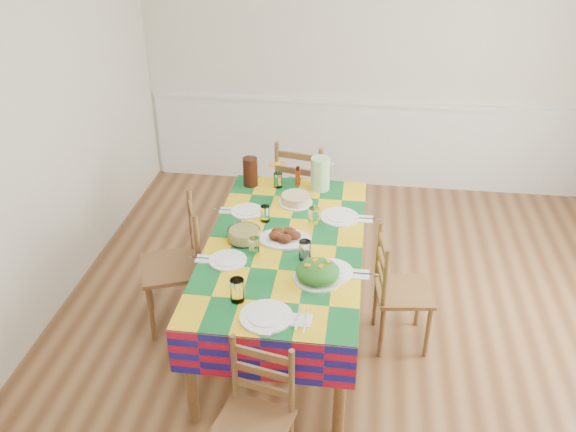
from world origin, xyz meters
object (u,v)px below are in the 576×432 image
object	(u,v)px
tea_pitcher	(250,172)
chair_far	(303,193)
chair_near	(255,421)
chair_left	(177,266)
dining_table	(285,253)
green_pitcher	(320,174)
chair_right	(398,291)
meat_platter	(284,237)

from	to	relation	value
tea_pitcher	chair_far	world-z (taller)	chair_far
chair_near	chair_left	xyz separation A→B (m)	(-0.78, 1.24, 0.06)
dining_table	tea_pitcher	xyz separation A→B (m)	(-0.38, 0.80, 0.20)
green_pitcher	chair_far	xyz separation A→B (m)	(-0.17, 0.41, -0.40)
green_pitcher	chair_right	distance (m)	1.12
chair_near	chair_far	distance (m)	2.45
chair_left	tea_pitcher	bearing A→B (deg)	131.76
chair_left	dining_table	bearing A→B (deg)	66.90
chair_far	chair_left	distance (m)	1.43
tea_pitcher	chair_left	xyz separation A→B (m)	(-0.39, -0.79, -0.39)
meat_platter	chair_near	world-z (taller)	chair_near
green_pitcher	chair_left	xyz separation A→B (m)	(-0.94, -0.80, -0.40)
meat_platter	chair_far	distance (m)	1.23
tea_pitcher	chair_left	distance (m)	0.96
tea_pitcher	chair_left	size ratio (longest dim) A/B	0.24
green_pitcher	tea_pitcher	xyz separation A→B (m)	(-0.55, -0.01, -0.01)
chair_near	chair_far	bearing A→B (deg)	102.98
dining_table	chair_near	world-z (taller)	chair_near
chair_far	chair_left	bearing A→B (deg)	69.33
chair_right	green_pitcher	bearing A→B (deg)	29.28
meat_platter	chair_near	xyz separation A→B (m)	(0.02, -1.25, -0.36)
dining_table	chair_near	distance (m)	1.25
dining_table	green_pitcher	size ratio (longest dim) A/B	7.51
chair_right	tea_pitcher	bearing A→B (deg)	47.62
green_pitcher	chair_far	distance (m)	0.59
chair_left	chair_right	world-z (taller)	chair_left
chair_left	chair_near	bearing A→B (deg)	10.35
chair_left	green_pitcher	bearing A→B (deg)	108.45
tea_pitcher	chair_right	world-z (taller)	tea_pitcher
dining_table	chair_far	xyz separation A→B (m)	(-0.01, 1.22, -0.18)
green_pitcher	tea_pitcher	distance (m)	0.55
chair_left	chair_right	xyz separation A→B (m)	(1.55, -0.02, -0.05)
tea_pitcher	chair_near	bearing A→B (deg)	-79.03
green_pitcher	chair_left	distance (m)	1.30
chair_far	chair_left	world-z (taller)	chair_far
green_pitcher	dining_table	bearing A→B (deg)	-101.39
chair_near	chair_right	size ratio (longest dim) A/B	0.98
chair_near	meat_platter	bearing A→B (deg)	103.24
green_pitcher	chair_near	distance (m)	2.10
meat_platter	chair_right	world-z (taller)	chair_right
meat_platter	green_pitcher	bearing A→B (deg)	77.80
dining_table	chair_far	bearing A→B (deg)	90.44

